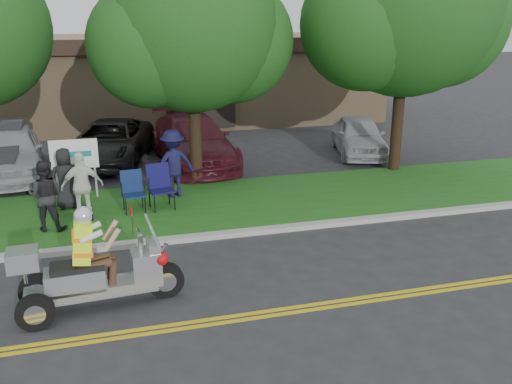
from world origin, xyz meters
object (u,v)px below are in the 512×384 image
object	(u,v)px
parked_car_far_right	(359,136)
spectator_adult_right	(82,186)
lawn_chair_a	(133,188)
parked_car_right	(193,141)
lawn_chair_b	(160,184)
parked_car_mid	(110,142)
trike_scooter	(92,274)
parked_car_far_left	(10,152)
spectator_adult_mid	(46,195)

from	to	relation	value
parked_car_far_right	spectator_adult_right	bearing A→B (deg)	-138.77
lawn_chair_a	parked_car_far_right	distance (m)	9.44
parked_car_right	lawn_chair_b	bearing A→B (deg)	-112.43
lawn_chair_b	parked_car_mid	size ratio (longest dim) A/B	0.23
trike_scooter	parked_car_far_left	size ratio (longest dim) A/B	0.60
spectator_adult_mid	spectator_adult_right	bearing A→B (deg)	-132.55
lawn_chair_b	parked_car_mid	xyz separation A→B (m)	(-1.15, 5.60, -0.04)
spectator_adult_right	trike_scooter	bearing A→B (deg)	86.27
trike_scooter	parked_car_far_right	xyz separation A→B (m)	(9.34, 9.02, 0.04)
trike_scooter	parked_car_far_right	world-z (taller)	trike_scooter
spectator_adult_mid	spectator_adult_right	distance (m)	0.96
trike_scooter	parked_car_far_left	bearing A→B (deg)	102.16
trike_scooter	parked_car_far_right	distance (m)	12.98
trike_scooter	parked_car_right	bearing A→B (deg)	67.16
spectator_adult_mid	parked_car_far_right	world-z (taller)	spectator_adult_mid
trike_scooter	parked_car_far_right	bearing A→B (deg)	40.36
lawn_chair_a	lawn_chair_b	world-z (taller)	lawn_chair_b
spectator_adult_right	parked_car_far_left	distance (m)	5.27
parked_car_far_right	lawn_chair_b	bearing A→B (deg)	-135.43
parked_car_far_left	parked_car_far_right	world-z (taller)	parked_car_far_left
spectator_adult_mid	parked_car_right	distance (m)	6.88
lawn_chair_b	spectator_adult_right	world-z (taller)	spectator_adult_right
lawn_chair_b	parked_car_right	size ratio (longest dim) A/B	0.20
parked_car_mid	parked_car_right	bearing A→B (deg)	-6.80
lawn_chair_b	parked_car_far_right	xyz separation A→B (m)	(7.70, 4.29, -0.05)
trike_scooter	parked_car_mid	world-z (taller)	trike_scooter
spectator_adult_right	parked_car_mid	size ratio (longest dim) A/B	0.33
trike_scooter	lawn_chair_a	xyz separation A→B (m)	(0.94, 4.69, 0.03)
spectator_adult_mid	parked_car_far_right	bearing A→B (deg)	-139.94
parked_car_right	parked_car_far_left	bearing A→B (deg)	178.19
trike_scooter	spectator_adult_mid	world-z (taller)	trike_scooter
spectator_adult_mid	lawn_chair_a	bearing A→B (deg)	-143.57
parked_car_far_right	parked_car_mid	bearing A→B (deg)	-172.98
lawn_chair_b	parked_car_far_right	world-z (taller)	parked_car_far_right
spectator_adult_right	parked_car_far_right	world-z (taller)	spectator_adult_right
spectator_adult_right	parked_car_far_right	distance (m)	10.66
parked_car_far_left	spectator_adult_right	bearing A→B (deg)	-70.59
trike_scooter	parked_car_right	world-z (taller)	trike_scooter
lawn_chair_b	parked_car_mid	world-z (taller)	parked_car_mid
trike_scooter	lawn_chair_a	size ratio (longest dim) A/B	2.77
lawn_chair_b	parked_car_mid	bearing A→B (deg)	91.62
lawn_chair_a	parked_car_far_left	xyz separation A→B (m)	(-3.52, 4.42, 0.13)
lawn_chair_b	parked_car_mid	distance (m)	5.72
trike_scooter	parked_car_far_left	distance (m)	9.47
spectator_adult_right	parked_car_right	distance (m)	5.98
lawn_chair_b	parked_car_far_right	distance (m)	8.81
spectator_adult_mid	spectator_adult_right	xyz separation A→B (m)	(0.79, 0.53, 0.00)
parked_car_far_right	spectator_adult_mid	bearing A→B (deg)	-138.10
spectator_adult_mid	parked_car_far_left	world-z (taller)	spectator_adult_mid
parked_car_far_right	parked_car_far_left	bearing A→B (deg)	-165.00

